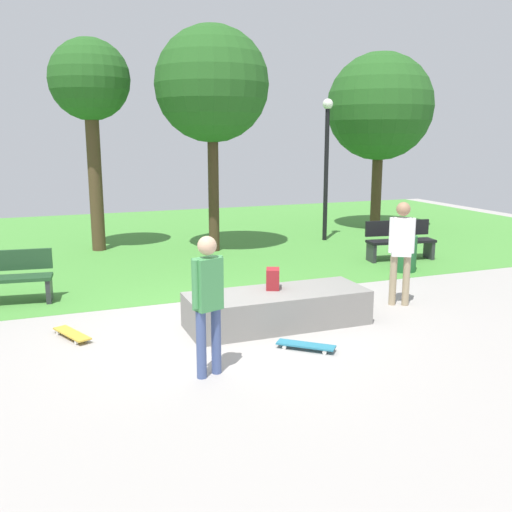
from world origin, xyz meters
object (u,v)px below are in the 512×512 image
object	(u,v)px
backpack_on_ledge	(273,279)
tree_slender_maple	(212,85)
skateboard_spare	(72,334)
lamp_post	(327,155)
concrete_ledge	(277,308)
skater_watching	(401,245)
skateboard_by_ledge	(306,345)
trash_bin	(404,254)
park_bench_near_lamppost	(400,239)
tree_broad_elm	(380,107)
skater_performing_trick	(208,295)
tree_young_birch	(90,85)
park_bench_center_lawn	(3,276)

from	to	relation	value
backpack_on_ledge	tree_slender_maple	xyz separation A→B (m)	(0.80, 5.70, 3.34)
skateboard_spare	lamp_post	distance (m)	9.37
concrete_ledge	skater_watching	size ratio (longest dim) A/B	1.56
skateboard_by_ledge	lamp_post	xyz separation A→B (m)	(4.15, 7.31, 2.28)
backpack_on_ledge	skateboard_spare	world-z (taller)	backpack_on_ledge
trash_bin	backpack_on_ledge	bearing A→B (deg)	-151.83
park_bench_near_lamppost	tree_broad_elm	size ratio (longest dim) A/B	0.31
lamp_post	backpack_on_ledge	bearing A→B (deg)	-124.24
lamp_post	trash_bin	xyz separation A→B (m)	(-0.16, -3.92, -1.96)
skater_watching	lamp_post	bearing A→B (deg)	73.79
park_bench_near_lamppost	tree_slender_maple	bearing A→B (deg)	145.39
skater_performing_trick	park_bench_near_lamppost	size ratio (longest dim) A/B	1.04
trash_bin	park_bench_near_lamppost	bearing A→B (deg)	60.07
tree_young_birch	park_bench_near_lamppost	bearing A→B (deg)	-29.94
skater_watching	lamp_post	size ratio (longest dim) A/B	0.47
skater_performing_trick	skateboard_by_ledge	world-z (taller)	skater_performing_trick
skater_watching	park_bench_near_lamppost	world-z (taller)	skater_watching
concrete_ledge	park_bench_near_lamppost	xyz separation A→B (m)	(4.53, 3.31, 0.22)
park_bench_near_lamppost	trash_bin	xyz separation A→B (m)	(-0.58, -1.02, -0.10)
backpack_on_ledge	tree_young_birch	distance (m)	7.85
skater_watching	skateboard_spare	distance (m)	5.45
skater_performing_trick	skateboard_by_ledge	bearing A→B (deg)	12.94
skater_performing_trick	tree_slender_maple	world-z (taller)	tree_slender_maple
park_bench_center_lawn	trash_bin	xyz separation A→B (m)	(7.89, -0.48, -0.10)
park_bench_center_lawn	tree_young_birch	size ratio (longest dim) A/B	0.32
skater_watching	tree_broad_elm	size ratio (longest dim) A/B	0.34
lamp_post	skateboard_by_ledge	bearing A→B (deg)	-119.60
concrete_ledge	tree_slender_maple	distance (m)	7.03
tree_broad_elm	lamp_post	bearing A→B (deg)	-154.02
concrete_ledge	lamp_post	distance (m)	7.74
skater_watching	lamp_post	xyz separation A→B (m)	(1.74, 6.00, 1.30)
tree_broad_elm	tree_young_birch	world-z (taller)	tree_broad_elm
skater_watching	tree_slender_maple	distance (m)	6.59
park_bench_center_lawn	trash_bin	distance (m)	7.91
park_bench_near_lamppost	tree_broad_elm	world-z (taller)	tree_broad_elm
park_bench_center_lawn	skater_watching	bearing A→B (deg)	-22.02
skater_performing_trick	tree_broad_elm	world-z (taller)	tree_broad_elm
skateboard_spare	tree_young_birch	size ratio (longest dim) A/B	0.16
concrete_ledge	tree_young_birch	bearing A→B (deg)	105.21
tree_young_birch	skater_performing_trick	bearing A→B (deg)	-87.32
skateboard_spare	tree_broad_elm	world-z (taller)	tree_broad_elm
backpack_on_ledge	park_bench_center_lawn	world-z (taller)	park_bench_center_lawn
backpack_on_ledge	skateboard_by_ledge	size ratio (longest dim) A/B	0.44
park_bench_center_lawn	skateboard_by_ledge	bearing A→B (deg)	-44.78
skateboard_by_ledge	backpack_on_ledge	bearing A→B (deg)	87.96
trash_bin	skateboard_by_ledge	bearing A→B (deg)	-139.68
skater_watching	tree_broad_elm	distance (m)	8.67
tree_young_birch	lamp_post	world-z (taller)	tree_young_birch
trash_bin	tree_young_birch	bearing A→B (deg)	141.11
skateboard_spare	park_bench_near_lamppost	bearing A→B (deg)	20.28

